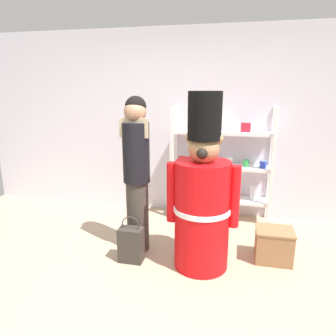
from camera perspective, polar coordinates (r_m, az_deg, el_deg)
name	(u,v)px	position (r m, az deg, el deg)	size (l,w,h in m)	color
ground_plane	(146,301)	(2.95, -3.99, -23.08)	(6.40, 6.40, 0.00)	tan
back_wall	(189,124)	(4.52, 3.80, 8.09)	(6.40, 0.12, 2.60)	silver
merchandise_shelf	(220,164)	(4.34, 9.51, 0.67)	(1.37, 0.35, 1.56)	white
teddy_bear_guard	(202,200)	(3.12, 6.28, -5.87)	(0.72, 0.57, 1.77)	red
person_shopper	(137,169)	(3.39, -5.75, -0.20)	(0.30, 0.29, 1.72)	#38332D
shopping_bag	(131,244)	(3.42, -6.74, -13.63)	(0.25, 0.16, 0.51)	#332D28
display_crate	(274,245)	(3.59, 18.72, -13.15)	(0.39, 0.32, 0.35)	olive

